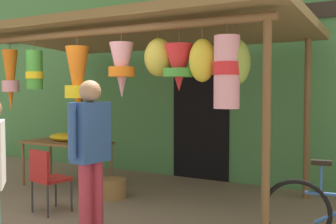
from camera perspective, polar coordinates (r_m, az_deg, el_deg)
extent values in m
plane|color=#756656|center=(5.86, -10.21, -12.96)|extent=(30.00, 30.00, 0.00)
cube|color=#47844C|center=(7.80, 1.99, 8.05)|extent=(10.44, 0.25, 4.59)
cube|color=#2D2823|center=(7.75, 1.48, 12.20)|extent=(9.39, 0.04, 0.24)
cube|color=black|center=(7.48, 4.53, -1.68)|extent=(1.10, 0.03, 2.00)
cylinder|color=brown|center=(4.41, 13.45, -2.59)|extent=(0.09, 0.09, 2.37)
cylinder|color=brown|center=(8.44, -12.00, 0.04)|extent=(0.09, 0.09, 2.37)
cylinder|color=brown|center=(6.40, 18.69, -0.96)|extent=(0.09, 0.09, 2.37)
cylinder|color=brown|center=(5.49, -9.38, 10.91)|extent=(4.59, 0.10, 0.10)
cylinder|color=brown|center=(7.21, 1.20, 10.24)|extent=(4.59, 0.10, 0.10)
cube|color=olive|center=(6.33, -3.37, 10.98)|extent=(4.89, 2.56, 0.26)
cylinder|color=brown|center=(6.80, -21.05, 8.40)|extent=(0.01, 0.01, 0.09)
cone|color=orange|center=(6.77, -20.97, 3.98)|extent=(0.23, 0.23, 0.96)
cylinder|color=pink|center=(6.77, -20.96, 3.36)|extent=(0.25, 0.25, 0.17)
cylinder|color=brown|center=(6.26, -18.06, 8.73)|extent=(0.01, 0.01, 0.14)
cylinder|color=green|center=(6.23, -18.00, 5.56)|extent=(0.23, 0.23, 0.56)
cylinder|color=yellow|center=(6.23, -17.99, 4.87)|extent=(0.25, 0.25, 0.10)
cylinder|color=brown|center=(5.68, -12.47, 9.47)|extent=(0.01, 0.01, 0.12)
cone|color=orange|center=(5.64, -12.41, 4.14)|extent=(0.31, 0.31, 0.93)
cylinder|color=yellow|center=(5.64, -12.39, 2.76)|extent=(0.34, 0.34, 0.17)
cylinder|color=brown|center=(5.27, -6.46, 10.12)|extent=(0.01, 0.01, 0.11)
cone|color=pink|center=(5.23, -6.43, 5.74)|extent=(0.31, 0.31, 0.69)
cylinder|color=orange|center=(5.23, -6.43, 5.55)|extent=(0.33, 0.33, 0.13)
cylinder|color=brown|center=(4.91, 1.53, 10.34)|extent=(0.01, 0.01, 0.16)
cone|color=red|center=(4.87, 1.52, 6.15)|extent=(0.35, 0.35, 0.55)
cylinder|color=green|center=(4.87, 1.52, 5.47)|extent=(0.37, 0.37, 0.10)
cylinder|color=brown|center=(4.59, 8.18, 11.14)|extent=(0.01, 0.01, 0.11)
cylinder|color=pink|center=(4.55, 8.14, 5.47)|extent=(0.28, 0.28, 0.79)
cylinder|color=red|center=(4.55, 8.14, 5.98)|extent=(0.31, 0.31, 0.14)
cylinder|color=#4C3D23|center=(4.62, 9.66, 10.81)|extent=(0.02, 0.02, 0.16)
ellipsoid|color=#89A842|center=(4.59, 9.62, 6.81)|extent=(0.28, 0.24, 0.49)
cylinder|color=#4C3D23|center=(4.75, 4.79, 10.83)|extent=(0.02, 0.02, 0.12)
ellipsoid|color=yellow|center=(4.72, 4.77, 7.13)|extent=(0.31, 0.26, 0.49)
cylinder|color=#4C3D23|center=(5.10, -1.28, 10.59)|extent=(0.02, 0.02, 0.07)
ellipsoid|color=gold|center=(5.07, -1.28, 7.56)|extent=(0.37, 0.31, 0.47)
cube|color=brown|center=(7.11, -13.90, -4.13)|extent=(1.49, 0.72, 0.04)
cylinder|color=brown|center=(7.46, -19.42, -6.83)|extent=(0.05, 0.05, 0.72)
cylinder|color=brown|center=(6.48, -11.30, -8.18)|extent=(0.05, 0.05, 0.72)
cylinder|color=brown|center=(7.87, -15.96, -6.26)|extent=(0.05, 0.05, 0.72)
cylinder|color=brown|center=(6.95, -7.88, -7.39)|extent=(0.05, 0.05, 0.72)
ellipsoid|color=yellow|center=(7.18, -14.04, -3.36)|extent=(0.59, 0.42, 0.14)
ellipsoid|color=red|center=(7.08, -13.77, -3.39)|extent=(0.27, 0.21, 0.09)
cube|color=#AD1E1E|center=(5.70, -15.81, -8.93)|extent=(0.47, 0.47, 0.04)
cube|color=#AD1E1E|center=(5.56, -17.39, -7.15)|extent=(0.40, 0.11, 0.40)
cylinder|color=#333338|center=(5.70, -13.22, -11.16)|extent=(0.03, 0.03, 0.44)
cylinder|color=#333338|center=(5.99, -15.29, -10.50)|extent=(0.03, 0.03, 0.44)
cylinder|color=#333338|center=(5.51, -16.31, -11.71)|extent=(0.03, 0.03, 0.44)
cylinder|color=#333338|center=(5.80, -18.29, -10.99)|extent=(0.03, 0.03, 0.44)
cylinder|color=olive|center=(6.31, -7.58, -10.43)|extent=(0.39, 0.39, 0.29)
torus|color=black|center=(4.63, 17.36, -13.14)|extent=(0.71, 0.18, 0.71)
cylinder|color=navy|center=(4.54, 20.42, -8.58)|extent=(0.03, 0.03, 0.30)
cube|color=black|center=(4.51, 20.46, -6.59)|extent=(0.21, 0.11, 0.05)
cylinder|color=#B23347|center=(4.64, -9.78, -11.81)|extent=(0.13, 0.13, 0.85)
cylinder|color=#B23347|center=(4.52, -11.43, -12.23)|extent=(0.13, 0.13, 0.85)
cube|color=#2D5193|center=(4.45, -10.68, -2.75)|extent=(0.26, 0.42, 0.64)
cylinder|color=#2D5193|center=(4.62, -8.41, -2.12)|extent=(0.08, 0.08, 0.57)
cylinder|color=#2D5193|center=(4.27, -13.15, -2.58)|extent=(0.08, 0.08, 0.57)
sphere|color=tan|center=(4.43, -10.74, 2.85)|extent=(0.23, 0.23, 0.23)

